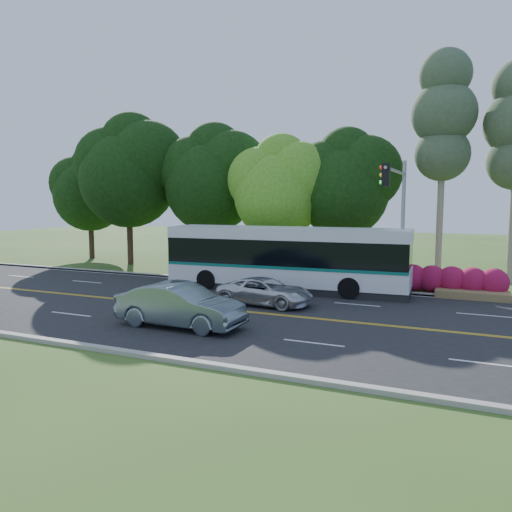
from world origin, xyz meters
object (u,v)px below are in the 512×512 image
at_px(suv, 265,291).
at_px(sedan, 180,305).
at_px(traffic_signal, 398,206).
at_px(transit_bus, 286,259).

bearing_deg(suv, sedan, 168.63).
bearing_deg(traffic_signal, suv, -146.24).
height_order(traffic_signal, transit_bus, traffic_signal).
bearing_deg(traffic_signal, transit_bus, 176.36).
distance_m(traffic_signal, suv, 7.73).
distance_m(transit_bus, suv, 4.21).
relative_size(traffic_signal, transit_bus, 0.53).
height_order(transit_bus, suv, transit_bus).
relative_size(transit_bus, suv, 2.92).
height_order(traffic_signal, sedan, traffic_signal).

